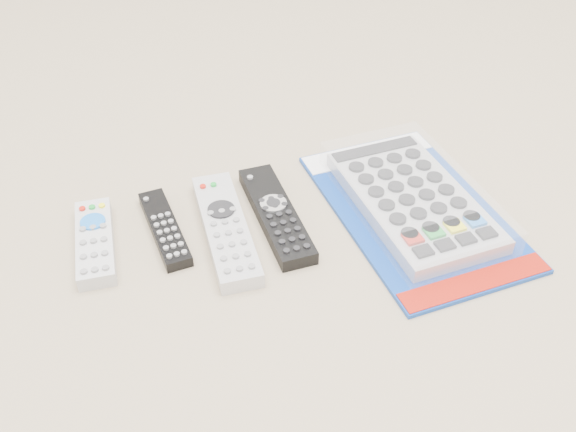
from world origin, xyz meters
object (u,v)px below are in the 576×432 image
object	(u,v)px
remote_slim_black	(165,228)
jumbo_remote_packaged	(413,199)
remote_silver_dvd	(226,229)
remote_large_black	(276,214)
remote_small_grey	(95,242)

from	to	relation	value
remote_slim_black	jumbo_remote_packaged	world-z (taller)	jumbo_remote_packaged
remote_silver_dvd	remote_large_black	bearing A→B (deg)	9.30
remote_small_grey	jumbo_remote_packaged	bearing A→B (deg)	-4.18
remote_silver_dvd	remote_large_black	distance (m)	0.08
jumbo_remote_packaged	remote_silver_dvd	bearing A→B (deg)	170.58
jumbo_remote_packaged	remote_large_black	bearing A→B (deg)	165.57
remote_small_grey	jumbo_remote_packaged	distance (m)	0.45
remote_silver_dvd	remote_large_black	size ratio (longest dim) A/B	1.08
remote_silver_dvd	remote_large_black	xyz separation A→B (m)	(0.08, 0.01, -0.00)
remote_silver_dvd	remote_small_grey	bearing A→B (deg)	172.91
remote_slim_black	remote_silver_dvd	size ratio (longest dim) A/B	0.71
remote_slim_black	remote_large_black	world-z (taller)	remote_large_black
remote_slim_black	jumbo_remote_packaged	bearing A→B (deg)	-14.72
remote_large_black	jumbo_remote_packaged	size ratio (longest dim) A/B	0.59
remote_small_grey	remote_slim_black	bearing A→B (deg)	3.91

